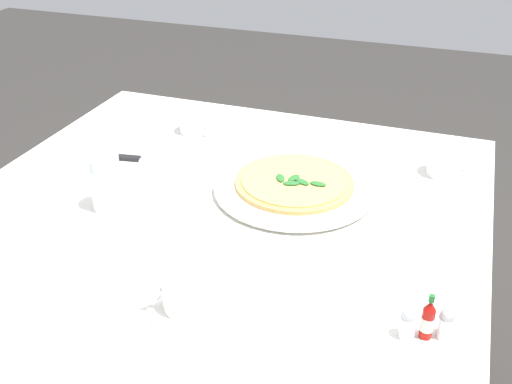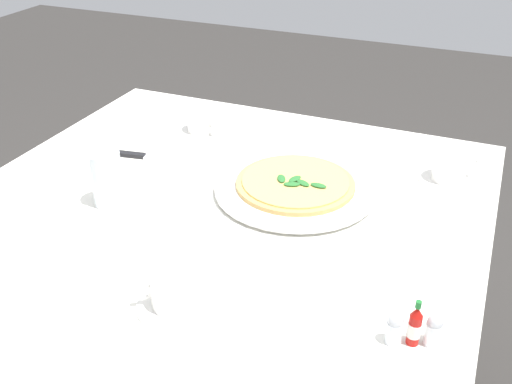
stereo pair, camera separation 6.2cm
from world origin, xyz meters
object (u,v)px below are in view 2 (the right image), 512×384
Objects in this scene: coffee_cup_far_right at (1,198)px; dinner_knife at (150,157)px; coffee_cup_back_corner at (174,294)px; menu_card at (413,224)px; water_glass_far_left at (107,181)px; pizza at (295,183)px; pepper_shaker at (394,330)px; napkin_folded at (149,162)px; coffee_cup_right_edge at (202,123)px; coffee_cup_near_right at (450,169)px; pizza_plate at (295,188)px; salt_shaker at (433,331)px; hot_sauce_bottle at (415,326)px.

dinner_knife is (0.18, 0.30, -0.00)m from coffee_cup_far_right.
coffee_cup_back_corner is 1.45× the size of menu_card.
pizza is at bearing 29.20° from water_glass_far_left.
pepper_shaker is 0.31m from menu_card.
napkin_folded is 4.02× the size of pepper_shaker.
coffee_cup_right_edge reaches higher than dinner_knife.
water_glass_far_left is 0.54× the size of napkin_folded.
dinner_knife is (-0.03, -0.22, -0.01)m from coffee_cup_right_edge.
pepper_shaker reaches higher than napkin_folded.
coffee_cup_right_edge is at bearing 68.09° from coffee_cup_far_right.
coffee_cup_right_edge is (-0.65, 0.02, -0.00)m from coffee_cup_near_right.
menu_card is (0.64, -0.06, 0.02)m from napkin_folded.
pizza_plate is at bearing -7.12° from dinner_knife.
water_glass_far_left reaches higher than salt_shaker.
coffee_cup_near_right is 1.00× the size of coffee_cup_back_corner.
coffee_cup_near_right is at bearing 88.89° from pepper_shaker.
menu_card is at bearing 94.85° from pepper_shaker.
coffee_cup_near_right is (0.31, 0.18, 0.01)m from pizza.
salt_shaker is 0.06m from pepper_shaker.
salt_shaker is 0.63× the size of menu_card.
coffee_cup_near_right is at bearing 91.75° from hot_sauce_bottle.
pizza is 0.28m from menu_card.
napkin_folded is at bearing 2.48° from menu_card.
coffee_cup_near_right is 0.58× the size of napkin_folded.
pizza_plate is 6.39× the size of pepper_shaker.
napkin_folded reaches higher than pizza_plate.
hot_sauce_bottle is 0.03m from pepper_shaker.
water_glass_far_left is at bearing -92.10° from coffee_cup_right_edge.
coffee_cup_far_right is 1.09× the size of water_glass_far_left.
coffee_cup_near_right is 0.71m from napkin_folded.
pepper_shaker is 0.63× the size of menu_card.
coffee_cup_back_corner is 0.36m from pepper_shaker.
pepper_shaker is at bearing 9.40° from coffee_cup_back_corner.
hot_sauce_bottle reaches higher than dinner_knife.
coffee_cup_back_corner is 0.42m from salt_shaker.
pizza_plate is 2.73× the size of coffee_cup_far_right.
pizza_plate is at bearing 129.12° from pizza.
coffee_cup_near_right is 1.07× the size of water_glass_far_left.
dinner_knife is 2.18× the size of menu_card.
hot_sauce_bottle is 0.30m from menu_card.
pizza reaches higher than dinner_knife.
hot_sauce_bottle is at bearing -14.34° from water_glass_far_left.
pepper_shaker is at bearing 102.92° from menu_card.
hot_sauce_bottle is (0.02, -0.56, 0.00)m from coffee_cup_near_right.
pizza is at bearing 29.49° from coffee_cup_far_right.
coffee_cup_far_right is 1.47× the size of menu_card.
coffee_cup_right_edge is 0.67m from menu_card.
water_glass_far_left is (-0.35, -0.20, 0.03)m from pizza.
pizza is 4.70× the size of pepper_shaker.
napkin_folded is 0.01m from dinner_knife.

